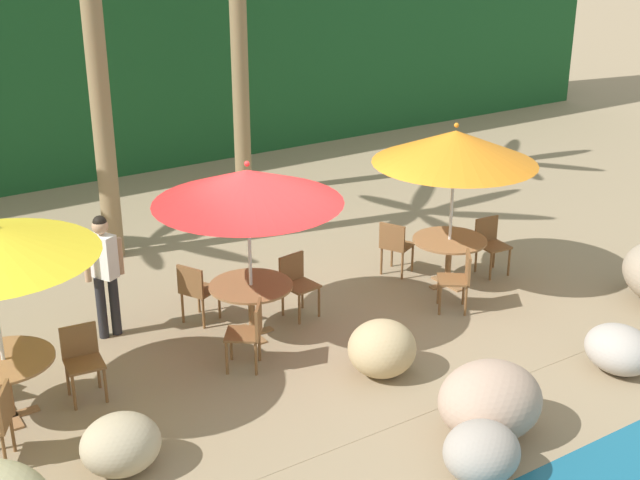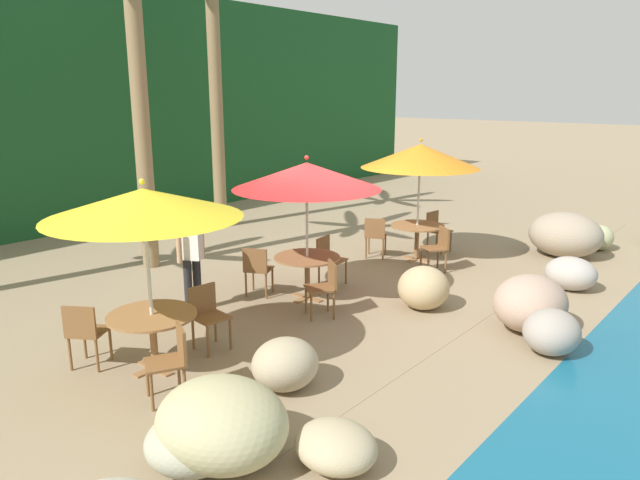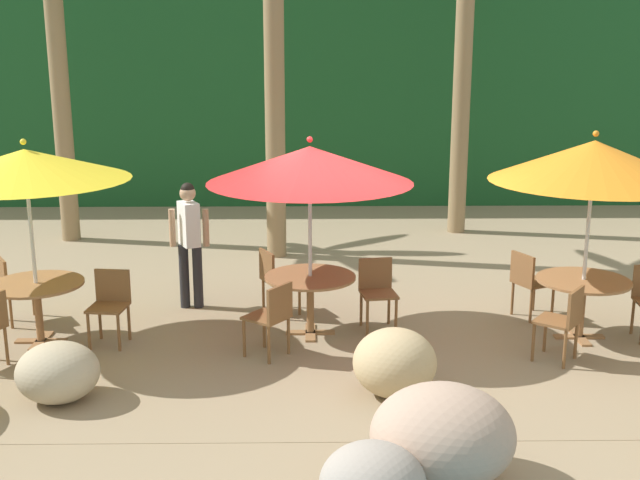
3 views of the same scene
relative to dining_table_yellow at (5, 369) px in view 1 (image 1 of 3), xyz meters
name	(u,v)px [view 1 (image 1 of 3)]	position (x,y,z in m)	size (l,w,h in m)	color
ground_plane	(295,327)	(3.80, 0.12, -0.61)	(120.00, 120.00, 0.00)	#937F60
terrace_deck	(295,327)	(3.80, 0.12, -0.61)	(18.00, 5.20, 0.01)	#937F60
foliage_backdrop	(65,26)	(3.80, 9.12, 2.39)	(28.00, 2.40, 6.00)	#194C23
rock_seawall	(385,406)	(3.28, -2.57, -0.24)	(16.12, 3.14, 0.95)	tan
dining_table_yellow	(5,369)	(0.00, 0.00, 0.00)	(1.10, 1.10, 0.74)	olive
chair_yellow_seaward	(82,357)	(0.85, -0.01, -0.10)	(0.47, 0.47, 0.87)	brown
umbrella_red	(248,186)	(3.21, 0.24, 1.47)	(2.42, 2.42, 2.42)	silver
dining_table_red	(251,293)	(3.21, 0.24, 0.00)	(1.10, 1.10, 0.74)	olive
chair_red_seaward	(296,281)	(4.03, 0.45, -0.10)	(0.48, 0.48, 0.87)	brown
chair_red_inland	(196,289)	(2.75, 0.96, -0.10)	(0.57, 0.57, 0.87)	brown
chair_red_left	(250,331)	(2.78, -0.50, -0.10)	(0.59, 0.59, 0.87)	brown
umbrella_orange	(455,147)	(6.45, 0.05, 1.54)	(2.37, 2.37, 2.50)	silver
dining_table_orange	(449,247)	(6.45, 0.05, 0.00)	(1.10, 1.10, 0.74)	olive
chair_orange_seaward	(490,241)	(7.30, 0.08, -0.10)	(0.45, 0.46, 0.87)	brown
chair_orange_inland	(395,244)	(6.00, 0.78, -0.10)	(0.57, 0.56, 0.87)	brown
chair_orange_left	(460,277)	(6.01, -0.68, -0.10)	(0.59, 0.59, 0.87)	brown
waiter_in_white	(104,268)	(1.62, 1.26, 0.37)	(0.52, 0.39, 1.70)	#232328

